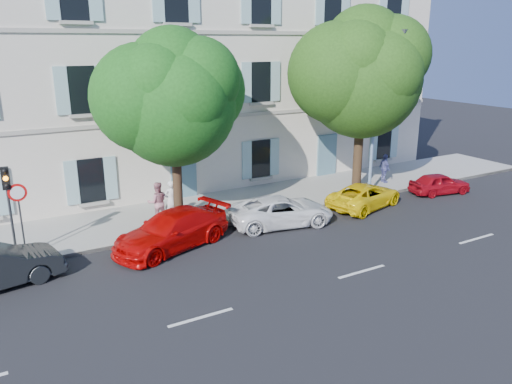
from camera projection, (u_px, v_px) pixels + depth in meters
ground at (296, 234)px, 20.43m from camera, size 90.00×90.00×0.00m
sidewalk at (244, 203)px, 24.11m from camera, size 36.00×4.50×0.15m
kerb at (268, 216)px, 22.30m from camera, size 36.00×0.16×0.16m
building at (193, 72)px, 27.18m from camera, size 28.00×7.00×12.00m
car_red_coupe at (172, 230)px, 18.92m from camera, size 5.21×3.42×1.40m
car_white_coupe at (282, 211)px, 21.32m from camera, size 4.80×2.87×1.25m
car_yellow_supercar at (365, 196)px, 23.61m from camera, size 4.52×2.95×1.16m
car_red_hatchback at (440, 183)px, 25.75m from camera, size 3.40×1.86×1.10m
tree_left at (174, 104)px, 19.92m from camera, size 5.03×5.03×7.80m
tree_right at (362, 80)px, 24.22m from camera, size 5.71×5.71×8.80m
traffic_light at (8, 193)px, 17.16m from camera, size 0.28×0.38×3.35m
road_sign at (19, 205)px, 17.35m from camera, size 0.63×0.09×2.74m
street_lamp at (377, 104)px, 24.01m from camera, size 0.42×1.73×8.05m
pedestrian_a at (171, 200)px, 21.37m from camera, size 0.65×0.43×1.78m
pedestrian_b at (157, 202)px, 21.15m from camera, size 0.95×0.79×1.77m
pedestrian_c at (385, 168)px, 27.19m from camera, size 0.58×1.00×1.59m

